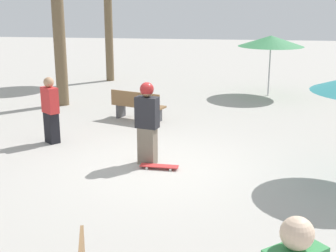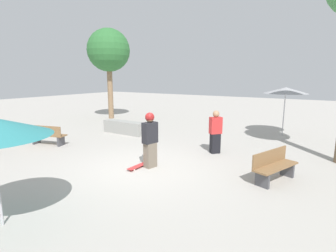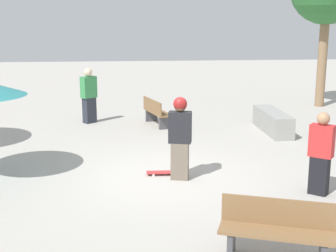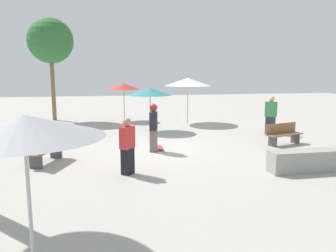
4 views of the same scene
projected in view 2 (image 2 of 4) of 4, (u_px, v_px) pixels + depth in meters
The scene contains 9 objects.
ground_plane at pixel (143, 168), 8.29m from camera, with size 60.00×60.00×0.00m, color #ADA8A0.
skater_main at pixel (150, 138), 8.22m from camera, with size 0.52×0.37×1.77m.
skateboard at pixel (138, 166), 8.29m from camera, with size 0.81×0.24×0.07m.
concrete_ledge at pixel (124, 127), 13.23m from camera, with size 0.58×2.35×0.63m.
bench_near at pixel (274, 166), 7.23m from camera, with size 1.65×0.97×0.85m.
bench_far at pixel (47, 135), 11.00m from camera, with size 0.86×1.66×0.85m.
shade_umbrella_grey at pixel (286, 90), 12.59m from camera, with size 2.04×2.04×2.34m.
palm_tree_center_right at pixel (109, 51), 17.24m from camera, with size 2.80×2.80×5.94m.
bystander_far at pixel (215, 132), 9.79m from camera, with size 0.50×0.47×1.62m.
Camera 2 is at (6.25, 4.87, 2.87)m, focal length 28.00 mm.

